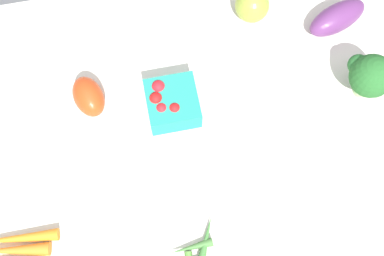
# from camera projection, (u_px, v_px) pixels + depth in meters

# --- Properties ---
(tablecloth) EXTENTS (1.04, 0.76, 0.02)m
(tablecloth) POSITION_uv_depth(u_px,v_px,m) (192.00, 133.00, 1.04)
(tablecloth) COLOR silver
(tablecloth) RESTS_ON ground
(berry_basket) EXTENTS (0.10, 0.10, 0.07)m
(berry_basket) POSITION_uv_depth(u_px,v_px,m) (171.00, 103.00, 1.02)
(berry_basket) COLOR teal
(berry_basket) RESTS_ON tablecloth
(broccoli_head) EXTENTS (0.09, 0.10, 0.12)m
(broccoli_head) POSITION_uv_depth(u_px,v_px,m) (370.00, 75.00, 1.00)
(broccoli_head) COLOR #A9C88B
(broccoli_head) RESTS_ON tablecloth
(roma_tomato) EXTENTS (0.08, 0.10, 0.06)m
(roma_tomato) POSITION_uv_depth(u_px,v_px,m) (89.00, 97.00, 1.03)
(roma_tomato) COLOR #D54319
(roma_tomato) RESTS_ON tablecloth
(eggplant) EXTENTS (0.15, 0.10, 0.06)m
(eggplant) POSITION_uv_depth(u_px,v_px,m) (337.00, 18.00, 1.09)
(eggplant) COLOR #64316C
(eggplant) RESTS_ON tablecloth
(heirloom_tomato_green) EXTENTS (0.08, 0.08, 0.08)m
(heirloom_tomato_green) POSITION_uv_depth(u_px,v_px,m) (252.00, 5.00, 1.09)
(heirloom_tomato_green) COLOR #90A439
(heirloom_tomato_green) RESTS_ON tablecloth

